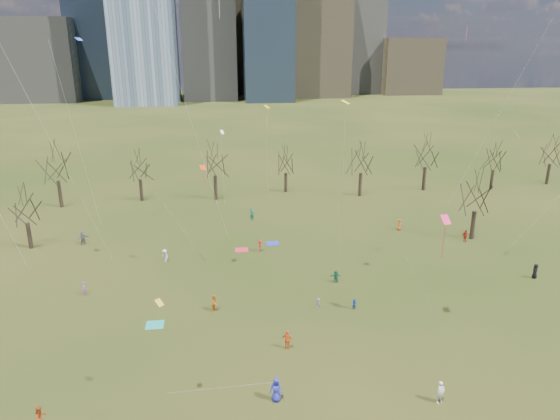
{
  "coord_description": "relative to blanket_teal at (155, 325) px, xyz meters",
  "views": [
    {
      "loc": [
        -6.58,
        -39.07,
        23.92
      ],
      "look_at": [
        0.0,
        12.0,
        7.0
      ],
      "focal_mm": 32.0,
      "sensor_mm": 36.0,
      "label": 1
    }
  ],
  "objects": [
    {
      "name": "person_15",
      "position": [
        10.98,
        15.72,
        0.74
      ],
      "size": [
        0.79,
        1.09,
        1.51
      ],
      "primitive_type": "imported",
      "rotation": [
        0.0,
        0.0,
        1.31
      ],
      "color": "#B21E19",
      "rests_on": "ground"
    },
    {
      "name": "ground",
      "position": [
        12.75,
        -1.55,
        -0.01
      ],
      "size": [
        500.0,
        500.0,
        0.0
      ],
      "primitive_type": "plane",
      "color": "black",
      "rests_on": "ground"
    },
    {
      "name": "blanket_navy",
      "position": [
        12.77,
        18.09,
        0.0
      ],
      "size": [
        1.6,
        1.5,
        0.03
      ],
      "primitive_type": "cube",
      "color": "#2430A9",
      "rests_on": "ground"
    },
    {
      "name": "blanket_teal",
      "position": [
        0.0,
        0.0,
        0.0
      ],
      "size": [
        1.6,
        1.5,
        0.03
      ],
      "primitive_type": "cube",
      "color": "teal",
      "rests_on": "ground"
    },
    {
      "name": "person_13",
      "position": [
        10.86,
        27.56,
        0.93
      ],
      "size": [
        0.82,
        0.78,
        1.88
      ],
      "primitive_type": "imported",
      "rotation": [
        0.0,
        0.0,
        2.48
      ],
      "color": "#197357",
      "rests_on": "ground"
    },
    {
      "name": "person_3",
      "position": [
        15.27,
        1.2,
        0.49
      ],
      "size": [
        0.6,
        0.75,
        1.01
      ],
      "primitive_type": "imported",
      "rotation": [
        0.0,
        0.0,
        1.96
      ],
      "color": "slate",
      "rests_on": "ground"
    },
    {
      "name": "person_0",
      "position": [
        9.65,
        -11.44,
        0.92
      ],
      "size": [
        1.05,
        0.84,
        1.86
      ],
      "primitive_type": "imported",
      "rotation": [
        0.0,
        0.0,
        5.97
      ],
      "color": "#2A2CB8",
      "rests_on": "ground"
    },
    {
      "name": "person_12",
      "position": [
        30.52,
        20.78,
        0.76
      ],
      "size": [
        0.64,
        0.84,
        1.55
      ],
      "primitive_type": "imported",
      "rotation": [
        0.0,
        0.0,
        1.36
      ],
      "color": "#CC5A16",
      "rests_on": "ground"
    },
    {
      "name": "person_2",
      "position": [
        -5.92,
        -12.2,
        0.87
      ],
      "size": [
        1.06,
        1.09,
        1.76
      ],
      "primitive_type": "imported",
      "rotation": [
        0.0,
        0.0,
        0.89
      ],
      "color": "#A44217",
      "rests_on": "ground"
    },
    {
      "name": "person_9",
      "position": [
        -0.32,
        14.17,
        0.74
      ],
      "size": [
        1.06,
        1.11,
        1.51
      ],
      "primitive_type": "imported",
      "rotation": [
        0.0,
        0.0,
        5.42
      ],
      "color": "silver",
      "rests_on": "ground"
    },
    {
      "name": "person_4",
      "position": [
        11.35,
        -5.21,
        0.84
      ],
      "size": [
        1.08,
        0.8,
        1.7
      ],
      "primitive_type": "imported",
      "rotation": [
        0.0,
        0.0,
        2.7
      ],
      "color": "orange",
      "rests_on": "ground"
    },
    {
      "name": "person_7",
      "position": [
        -7.66,
        6.67,
        0.73
      ],
      "size": [
        0.38,
        0.56,
        1.49
      ],
      "primitive_type": "imported",
      "rotation": [
        0.0,
        0.0,
        4.76
      ],
      "color": "#A153A6",
      "rests_on": "ground"
    },
    {
      "name": "person_5",
      "position": [
        18.19,
        6.33,
        0.67
      ],
      "size": [
        1.27,
        0.42,
        1.36
      ],
      "primitive_type": "imported",
      "rotation": [
        0.0,
        0.0,
        3.13
      ],
      "color": "#186E50",
      "rests_on": "ground"
    },
    {
      "name": "person_11",
      "position": [
        -11.06,
        20.83,
        0.88
      ],
      "size": [
        1.72,
        1.25,
        1.79
      ],
      "primitive_type": "imported",
      "rotation": [
        0.0,
        0.0,
        0.49
      ],
      "color": "slate",
      "rests_on": "ground"
    },
    {
      "name": "person_10",
      "position": [
        37.39,
        15.53,
        0.8
      ],
      "size": [
        0.97,
        0.45,
        1.62
      ],
      "primitive_type": "imported",
      "rotation": [
        0.0,
        0.0,
        0.06
      ],
      "color": "red",
      "rests_on": "ground"
    },
    {
      "name": "person_1",
      "position": [
        21.07,
        -13.11,
        0.85
      ],
      "size": [
        0.73,
        0.61,
        1.72
      ],
      "primitive_type": "imported",
      "rotation": [
        0.0,
        0.0,
        0.36
      ],
      "color": "silver",
      "rests_on": "ground"
    },
    {
      "name": "kites_airborne",
      "position": [
        11.18,
        12.81,
        12.58
      ],
      "size": [
        65.32,
        53.97,
        28.27
      ],
      "color": "red",
      "rests_on": "ground"
    },
    {
      "name": "person_8",
      "position": [
        18.59,
        0.44,
        0.53
      ],
      "size": [
        0.66,
        0.67,
        1.1
      ],
      "primitive_type": "imported",
      "rotation": [
        0.0,
        0.0,
        5.38
      ],
      "color": "#264BA6",
      "rests_on": "ground"
    },
    {
      "name": "person_14",
      "position": [
        5.42,
        1.89,
        0.81
      ],
      "size": [
        0.97,
        1.01,
        1.65
      ],
      "primitive_type": "imported",
      "rotation": [
        0.0,
        0.0,
        0.98
      ],
      "color": "orange",
      "rests_on": "ground"
    },
    {
      "name": "downtown_skyline",
      "position": [
        10.31,
        209.09,
        38.99
      ],
      "size": [
        212.5,
        78.0,
        118.0
      ],
      "color": "slate",
      "rests_on": "ground"
    },
    {
      "name": "person_6",
      "position": [
        39.83,
        4.55,
        0.82
      ],
      "size": [
        0.88,
        0.97,
        1.66
      ],
      "primitive_type": "imported",
      "rotation": [
        0.0,
        0.0,
        4.15
      ],
      "color": "black",
      "rests_on": "ground"
    },
    {
      "name": "bare_tree_row",
      "position": [
        12.66,
        35.67,
        6.1
      ],
      "size": [
        113.04,
        29.8,
        9.5
      ],
      "color": "black",
      "rests_on": "ground"
    },
    {
      "name": "blanket_crimson",
      "position": [
        8.73,
        16.49,
        0.0
      ],
      "size": [
        1.6,
        1.5,
        0.03
      ],
      "primitive_type": "cube",
      "color": "red",
      "rests_on": "ground"
    }
  ]
}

